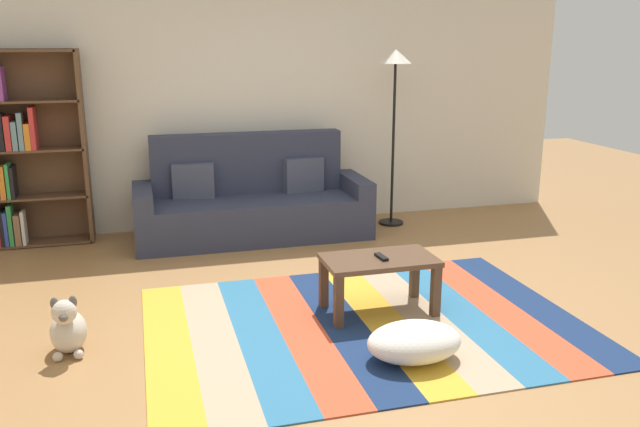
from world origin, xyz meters
The scene contains 10 objects.
ground_plane centered at (0.00, 0.00, 0.00)m, with size 14.00×14.00×0.00m, color #9E7042.
back_wall centered at (0.00, 2.55, 1.35)m, with size 6.80×0.10×2.70m, color silver.
rug centered at (0.22, -0.29, 0.01)m, with size 2.94×2.13×0.01m.
couch centered at (-0.16, 2.02, 0.34)m, with size 2.26×0.80×1.00m.
bookshelf centered at (-2.23, 2.31, 0.89)m, with size 0.90×0.28×1.82m.
coffee_table centered at (0.38, -0.11, 0.34)m, with size 0.79×0.45×0.40m.
pouf centered at (0.33, -0.86, 0.12)m, with size 0.59×0.42×0.23m, color white.
dog centered at (-1.70, -0.18, 0.16)m, with size 0.22×0.35×0.40m.
standing_lamp centered at (1.34, 2.08, 1.51)m, with size 0.32×0.32×1.81m.
tv_remote centered at (0.39, -0.12, 0.42)m, with size 0.04×0.15×0.02m, color black.
Camera 1 is at (-1.20, -4.26, 1.91)m, focal length 37.15 mm.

